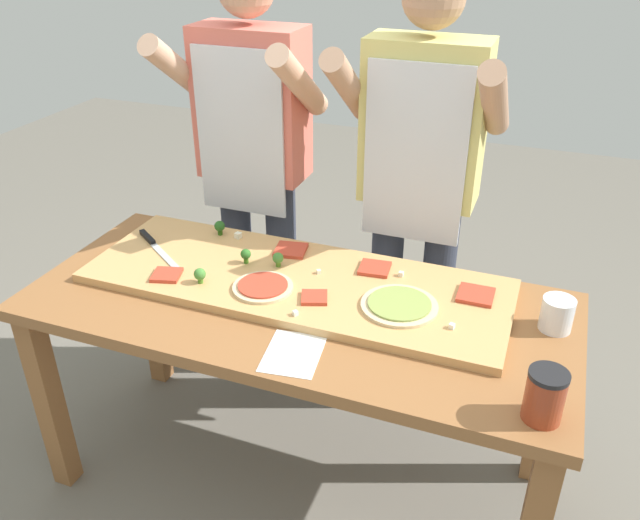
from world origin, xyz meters
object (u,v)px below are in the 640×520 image
object	(u,v)px
flour_cup	(557,316)
recipe_note	(293,353)
prep_table	(297,329)
chefs_knife	(154,244)
pizza_whole_tomato_red	(263,287)
broccoli_floret_center_right	(200,275)
pizza_slice_far_left	(476,295)
pizza_slice_far_right	(167,275)
pizza_slice_center	(375,268)
cook_left	(253,151)
broccoli_floret_back_mid	(246,255)
broccoli_floret_back_left	(220,227)
sauce_jar	(545,396)
cheese_crumble_b	(452,326)
pizza_whole_pesto_green	(399,305)
broccoli_floret_back_right	(278,258)
cheese_crumble_c	(319,272)
pizza_slice_near_left	(291,250)
cook_right	(419,173)
pizza_slice_near_right	(314,297)
cheese_crumble_e	(295,313)
cheese_crumble_a	(238,236)
cheese_crumble_d	(401,274)

from	to	relation	value
flour_cup	recipe_note	world-z (taller)	flour_cup
prep_table	chefs_knife	size ratio (longest dim) A/B	6.13
pizza_whole_tomato_red	broccoli_floret_center_right	distance (m)	0.20
pizza_slice_far_left	pizza_slice_far_right	distance (m)	0.97
pizza_slice_center	recipe_note	bearing A→B (deg)	-100.77
recipe_note	chefs_knife	bearing A→B (deg)	152.03
recipe_note	cook_left	world-z (taller)	cook_left
pizza_slice_center	broccoli_floret_back_mid	distance (m)	0.42
broccoli_floret_back_left	flour_cup	xyz separation A→B (m)	(1.15, -0.14, -0.02)
broccoli_floret_center_right	sauce_jar	world-z (taller)	sauce_jar
cheese_crumble_b	pizza_whole_pesto_green	bearing A→B (deg)	162.22
prep_table	pizza_slice_center	distance (m)	0.32
cheese_crumble_b	recipe_note	size ratio (longest dim) A/B	0.08
broccoli_floret_back_right	broccoli_floret_back_left	distance (m)	0.32
pizza_slice_far_right	cheese_crumble_c	size ratio (longest dim) A/B	6.82
pizza_slice_center	cook_left	size ratio (longest dim) A/B	0.06
cheese_crumble_c	cheese_crumble_b	bearing A→B (deg)	-18.44
pizza_slice_near_left	cook_right	world-z (taller)	cook_right
pizza_slice_far_left	pizza_slice_near_left	bearing A→B (deg)	174.14
recipe_note	cook_right	bearing A→B (deg)	80.03
broccoli_floret_back_mid	cheese_crumble_b	world-z (taller)	broccoli_floret_back_mid
pizza_slice_far_right	sauce_jar	bearing A→B (deg)	-10.35
recipe_note	pizza_slice_near_left	bearing A→B (deg)	113.74
pizza_slice_near_right	sauce_jar	bearing A→B (deg)	-20.72
pizza_whole_pesto_green	flour_cup	distance (m)	0.44
broccoli_floret_back_mid	prep_table	bearing A→B (deg)	-27.18
broccoli_floret_center_right	broccoli_floret_back_mid	world-z (taller)	same
pizza_slice_far_left	broccoli_floret_center_right	size ratio (longest dim) A/B	2.09
chefs_knife	pizza_slice_far_right	bearing A→B (deg)	-46.41
pizza_slice_far_right	cheese_crumble_e	world-z (taller)	cheese_crumble_e
broccoli_floret_center_right	cook_right	size ratio (longest dim) A/B	0.03
chefs_knife	recipe_note	xyz separation A→B (m)	(0.68, -0.36, -0.03)
prep_table	pizza_slice_near_right	bearing A→B (deg)	-8.89
pizza_slice_near_left	broccoli_floret_back_mid	bearing A→B (deg)	-130.31
pizza_slice_near_left	cook_left	distance (m)	0.48
broccoli_floret_center_right	chefs_knife	bearing A→B (deg)	149.92
pizza_whole_tomato_red	cheese_crumble_a	distance (m)	0.36
cheese_crumble_d	cook_left	distance (m)	0.79
pizza_slice_near_left	pizza_slice_center	world-z (taller)	same
pizza_slice_far_right	broccoli_floret_back_left	xyz separation A→B (m)	(0.02, 0.32, 0.03)
pizza_whole_pesto_green	recipe_note	size ratio (longest dim) A/B	1.18
cheese_crumble_a	flour_cup	xyz separation A→B (m)	(1.08, -0.14, 0.01)
cheese_crumble_b	flour_cup	bearing A→B (deg)	27.99
pizza_slice_near_right	cheese_crumble_b	bearing A→B (deg)	-0.57
prep_table	cheese_crumble_b	distance (m)	0.50
broccoli_floret_back_left	recipe_note	size ratio (longest dim) A/B	0.27
cook_left	cheese_crumble_a	bearing A→B (deg)	-76.25
cheese_crumble_a	recipe_note	bearing A→B (deg)	-50.23
chefs_knife	pizza_slice_near_left	distance (m)	0.48
broccoli_floret_back_left	flour_cup	world-z (taller)	flour_cup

